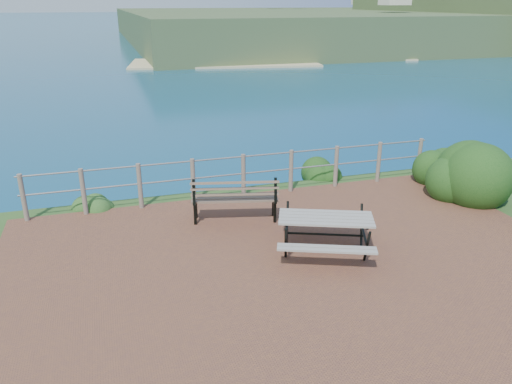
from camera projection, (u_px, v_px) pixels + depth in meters
ground at (297, 266)px, 8.48m from camera, size 10.00×7.00×0.12m
ocean at (101, 12)px, 186.84m from camera, size 1200.00×1200.00×0.00m
safety_railing at (243, 173)px, 11.26m from camera, size 9.40×0.10×1.00m
distant_bay at (479, 13)px, 237.24m from camera, size 290.00×232.36×24.00m
picnic_table at (325, 231)px, 8.75m from camera, size 1.76×1.33×0.69m
park_bench at (235, 191)px, 10.00m from camera, size 1.78×0.83×0.97m
shrub_right_front at (472, 198)px, 11.38m from camera, size 1.64×1.64×2.31m
shrub_right_edge at (433, 178)px, 12.70m from camera, size 0.96×0.96×1.37m
shrub_lip_west at (94, 207)px, 10.92m from camera, size 0.67×0.67×0.38m
shrub_lip_east at (319, 174)px, 12.95m from camera, size 0.84×0.84×0.61m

